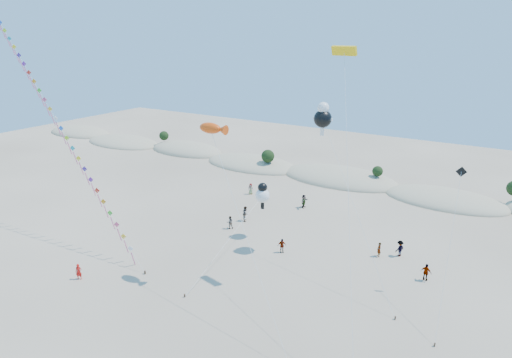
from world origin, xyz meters
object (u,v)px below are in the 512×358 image
object	(u,v)px
fish_kite	(213,129)
flyer_foreground	(79,272)
parafoil_kite	(344,57)
kite_train	(51,111)

from	to	relation	value
fish_kite	flyer_foreground	xyz separation A→B (m)	(-10.64, -7.43, -13.40)
parafoil_kite	flyer_foreground	xyz separation A→B (m)	(-19.89, -13.02, -19.36)
fish_kite	flyer_foreground	distance (m)	18.66
parafoil_kite	flyer_foreground	world-z (taller)	parafoil_kite
kite_train	fish_kite	distance (m)	22.54
kite_train	fish_kite	size ratio (longest dim) A/B	2.15
kite_train	flyer_foreground	size ratio (longest dim) A/B	20.24
fish_kite	parafoil_kite	world-z (taller)	parafoil_kite
fish_kite	flyer_foreground	size ratio (longest dim) A/B	9.41
kite_train	parafoil_kite	world-z (taller)	kite_train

